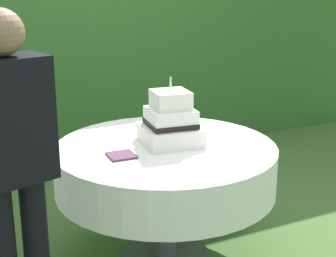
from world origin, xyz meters
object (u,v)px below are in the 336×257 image
object	(u,v)px
wedding_cake	(171,123)
serving_plate_far	(212,134)
standing_person	(12,164)
napkin_stack	(121,156)
cake_table	(165,167)
serving_plate_near	(159,122)

from	to	relation	value
wedding_cake	serving_plate_far	world-z (taller)	wedding_cake
wedding_cake	serving_plate_far	distance (m)	0.34
standing_person	napkin_stack	bearing A→B (deg)	28.51
cake_table	standing_person	xyz separation A→B (m)	(-0.95, -0.41, 0.32)
serving_plate_near	standing_person	xyz separation A→B (m)	(-1.13, -0.87, 0.17)
wedding_cake	standing_person	bearing A→B (deg)	-156.13
serving_plate_near	standing_person	world-z (taller)	standing_person
serving_plate_far	napkin_stack	bearing A→B (deg)	-168.82
serving_plate_near	napkin_stack	xyz separation A→B (m)	(-0.48, -0.52, 0.00)
serving_plate_near	standing_person	bearing A→B (deg)	-142.30
wedding_cake	serving_plate_near	bearing A→B (deg)	73.37
serving_plate_far	serving_plate_near	bearing A→B (deg)	115.61
wedding_cake	serving_plate_near	distance (m)	0.46
wedding_cake	standing_person	world-z (taller)	standing_person
serving_plate_far	standing_person	xyz separation A→B (m)	(-1.31, -0.48, 0.17)
serving_plate_far	standing_person	bearing A→B (deg)	-159.85
napkin_stack	serving_plate_near	bearing A→B (deg)	47.16
wedding_cake	serving_plate_far	xyz separation A→B (m)	(0.31, 0.04, -0.12)
serving_plate_near	serving_plate_far	bearing A→B (deg)	-64.39
cake_table	napkin_stack	world-z (taller)	napkin_stack
standing_person	serving_plate_near	bearing A→B (deg)	37.70
serving_plate_near	napkin_stack	size ratio (longest dim) A/B	0.77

